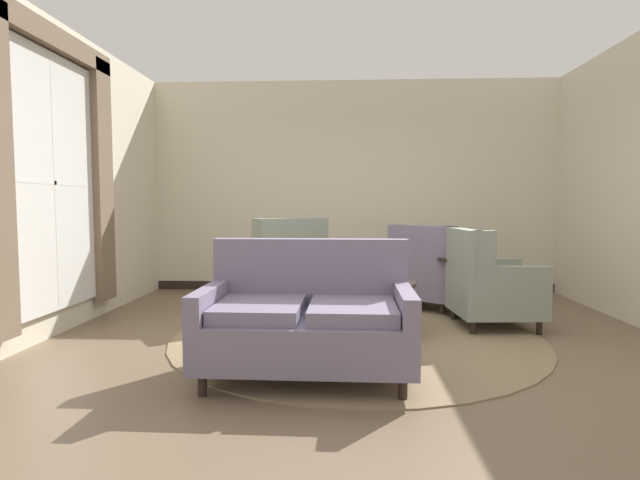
{
  "coord_description": "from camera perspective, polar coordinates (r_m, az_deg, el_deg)",
  "views": [
    {
      "loc": [
        -0.11,
        -4.37,
        1.24
      ],
      "look_at": [
        -0.36,
        0.64,
        0.89
      ],
      "focal_mm": 28.21,
      "sensor_mm": 36.0,
      "label": 1
    }
  ],
  "objects": [
    {
      "name": "ground",
      "position": [
        4.54,
        4.22,
        -11.86
      ],
      "size": [
        8.13,
        8.13,
        0.0
      ],
      "primitive_type": "plane",
      "color": "brown"
    },
    {
      "name": "wall_back",
      "position": [
        7.28,
        3.75,
        6.05
      ],
      "size": [
        5.95,
        0.08,
        3.0
      ],
      "primitive_type": "cube",
      "color": "beige",
      "rests_on": "ground"
    },
    {
      "name": "wall_left",
      "position": [
        5.94,
        -25.27,
        6.13
      ],
      "size": [
        0.08,
        4.07,
        3.0
      ],
      "primitive_type": "cube",
      "color": "beige",
      "rests_on": "ground"
    },
    {
      "name": "baseboard_back",
      "position": [
        7.31,
        3.71,
        -5.28
      ],
      "size": [
        5.79,
        0.03,
        0.12
      ],
      "primitive_type": "cube",
      "color": "black",
      "rests_on": "ground"
    },
    {
      "name": "area_rug",
      "position": [
        4.83,
        4.14,
        -10.81
      ],
      "size": [
        3.43,
        3.43,
        0.01
      ],
      "primitive_type": "cylinder",
      "color": "#847051",
      "rests_on": "ground"
    },
    {
      "name": "window_with_curtains",
      "position": [
        5.31,
        -27.82,
        7.48
      ],
      "size": [
        0.12,
        2.01,
        2.67
      ],
      "color": "silver"
    },
    {
      "name": "coffee_table",
      "position": [
        4.85,
        4.93,
        -5.56
      ],
      "size": [
        1.0,
        1.0,
        0.51
      ],
      "color": "black",
      "rests_on": "ground"
    },
    {
      "name": "porcelain_vase",
      "position": [
        4.84,
        5.09,
        -2.94
      ],
      "size": [
        0.17,
        0.17,
        0.33
      ],
      "color": "brown",
      "rests_on": "coffee_table"
    },
    {
      "name": "settee",
      "position": [
        3.67,
        -1.49,
        -9.12
      ],
      "size": [
        1.51,
        0.9,
        0.98
      ],
      "rotation": [
        0.0,
        0.0,
        -0.01
      ],
      "color": "slate",
      "rests_on": "ground"
    },
    {
      "name": "armchair_foreground_right",
      "position": [
        5.84,
        -4.25,
        -3.72
      ],
      "size": [
        1.16,
        1.15,
        1.09
      ],
      "rotation": [
        0.0,
        0.0,
        3.76
      ],
      "color": "gray",
      "rests_on": "ground"
    },
    {
      "name": "armchair_beside_settee",
      "position": [
        6.2,
        12.4,
        -3.64
      ],
      "size": [
        1.14,
        1.18,
        1.0
      ],
      "rotation": [
        0.0,
        0.0,
        2.52
      ],
      "color": "slate",
      "rests_on": "ground"
    },
    {
      "name": "armchair_near_sideboard",
      "position": [
        5.37,
        18.46,
        -4.84
      ],
      "size": [
        0.86,
        0.84,
        1.0
      ],
      "rotation": [
        0.0,
        0.0,
        1.65
      ],
      "color": "gray",
      "rests_on": "ground"
    },
    {
      "name": "side_table",
      "position": [
        5.8,
        15.62,
        -4.5
      ],
      "size": [
        0.51,
        0.51,
        0.66
      ],
      "color": "black",
      "rests_on": "ground"
    }
  ]
}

